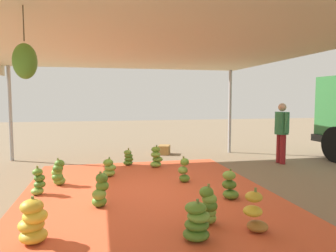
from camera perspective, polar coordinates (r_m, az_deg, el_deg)
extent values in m
plane|color=#7F6B51|center=(7.12, 21.15, -9.61)|extent=(40.00, 40.00, 0.00)
cube|color=#D1512D|center=(6.05, -3.84, -11.81)|extent=(5.58, 4.56, 0.01)
cylinder|color=#9EA0A5|center=(9.86, -26.74, 2.02)|extent=(0.10, 0.10, 2.68)
cylinder|color=#9EA0A5|center=(10.41, 11.18, 2.57)|extent=(0.10, 0.10, 2.68)
cube|color=beige|center=(5.88, -4.00, 14.34)|extent=(8.00, 7.00, 0.06)
cylinder|color=#4C422D|center=(3.61, -24.78, 16.61)|extent=(0.01, 0.01, 0.35)
ellipsoid|color=#518428|center=(3.55, -24.56, 10.66)|extent=(0.24, 0.24, 0.36)
ellipsoid|color=#518428|center=(5.70, 11.33, -12.08)|extent=(0.39, 0.39, 0.16)
ellipsoid|color=#477523|center=(5.68, 11.06, -10.39)|extent=(0.35, 0.35, 0.16)
ellipsoid|color=#75A83D|center=(5.63, 11.04, -8.81)|extent=(0.32, 0.32, 0.16)
cylinder|color=olive|center=(5.61, 11.31, -8.21)|extent=(0.04, 0.04, 0.12)
ellipsoid|color=#518428|center=(5.32, -12.39, -13.23)|extent=(0.32, 0.32, 0.18)
ellipsoid|color=#75A83D|center=(5.26, -12.40, -12.04)|extent=(0.30, 0.30, 0.18)
ellipsoid|color=#518428|center=(5.26, -11.86, -10.60)|extent=(0.30, 0.30, 0.18)
ellipsoid|color=#477523|center=(5.24, -11.94, -9.27)|extent=(0.25, 0.25, 0.18)
cylinder|color=olive|center=(5.20, -12.17, -8.71)|extent=(0.04, 0.04, 0.12)
ellipsoid|color=#477523|center=(4.11, 5.12, -18.98)|extent=(0.43, 0.43, 0.14)
ellipsoid|color=#477523|center=(4.10, 5.26, -17.42)|extent=(0.44, 0.44, 0.14)
ellipsoid|color=#6B9E38|center=(4.06, 5.59, -16.03)|extent=(0.32, 0.32, 0.14)
ellipsoid|color=#518428|center=(4.02, 5.03, -14.61)|extent=(0.38, 0.38, 0.14)
cylinder|color=olive|center=(3.98, 5.41, -13.90)|extent=(0.04, 0.04, 0.12)
ellipsoid|color=#477523|center=(8.38, -7.28, -6.64)|extent=(0.30, 0.30, 0.13)
ellipsoid|color=#477523|center=(8.39, -7.13, -6.00)|extent=(0.28, 0.28, 0.13)
ellipsoid|color=#477523|center=(8.39, -7.18, -5.38)|extent=(0.23, 0.23, 0.13)
ellipsoid|color=#6B9E38|center=(8.37, -7.34, -4.78)|extent=(0.24, 0.24, 0.13)
cylinder|color=olive|center=(8.35, -7.17, -4.39)|extent=(0.04, 0.04, 0.12)
ellipsoid|color=#75A83D|center=(4.59, 7.24, -16.22)|extent=(0.29, 0.29, 0.16)
ellipsoid|color=#75A83D|center=(4.56, 7.30, -15.17)|extent=(0.32, 0.32, 0.16)
ellipsoid|color=#477523|center=(4.50, 7.57, -14.20)|extent=(0.31, 0.31, 0.16)
ellipsoid|color=#75A83D|center=(4.49, 7.53, -13.02)|extent=(0.24, 0.24, 0.16)
ellipsoid|color=#518428|center=(4.47, 7.00, -11.87)|extent=(0.24, 0.24, 0.16)
cylinder|color=olive|center=(4.45, 7.40, -11.14)|extent=(0.04, 0.04, 0.12)
ellipsoid|color=#6B9E38|center=(6.82, -19.12, -9.37)|extent=(0.30, 0.30, 0.17)
ellipsoid|color=#518428|center=(6.76, -19.44, -8.74)|extent=(0.30, 0.30, 0.17)
ellipsoid|color=#75A83D|center=(6.78, -19.54, -7.94)|extent=(0.31, 0.31, 0.17)
ellipsoid|color=#477523|center=(6.72, -19.39, -7.29)|extent=(0.25, 0.25, 0.17)
ellipsoid|color=#477523|center=(6.73, -19.12, -6.51)|extent=(0.21, 0.21, 0.17)
cylinder|color=olive|center=(6.71, -19.38, -6.03)|extent=(0.04, 0.04, 0.12)
ellipsoid|color=#75A83D|center=(7.27, -10.69, -8.34)|extent=(0.34, 0.34, 0.16)
ellipsoid|color=#6B9E38|center=(7.23, -10.45, -7.44)|extent=(0.32, 0.32, 0.16)
ellipsoid|color=#60932D|center=(7.18, -10.82, -6.55)|extent=(0.29, 0.29, 0.16)
cylinder|color=olive|center=(7.18, -10.60, -6.06)|extent=(0.04, 0.04, 0.12)
ellipsoid|color=#75A83D|center=(6.29, -22.65, -10.86)|extent=(0.29, 0.29, 0.14)
ellipsoid|color=#477523|center=(6.27, -22.30, -9.79)|extent=(0.25, 0.25, 0.14)
ellipsoid|color=#477523|center=(6.25, -22.31, -8.74)|extent=(0.27, 0.27, 0.14)
ellipsoid|color=#518428|center=(6.21, -22.62, -7.74)|extent=(0.24, 0.24, 0.14)
cylinder|color=olive|center=(6.19, -22.65, -7.22)|extent=(0.04, 0.04, 0.12)
ellipsoid|color=gold|center=(4.33, -23.25, -17.82)|extent=(0.36, 0.36, 0.18)
ellipsoid|color=gold|center=(4.33, -23.60, -16.14)|extent=(0.37, 0.37, 0.18)
ellipsoid|color=gold|center=(4.24, -22.99, -14.83)|extent=(0.41, 0.41, 0.18)
ellipsoid|color=gold|center=(4.21, -23.52, -13.27)|extent=(0.34, 0.34, 0.18)
cylinder|color=olive|center=(4.21, -23.41, -12.41)|extent=(0.04, 0.04, 0.12)
ellipsoid|color=#75A83D|center=(8.09, -2.23, -6.95)|extent=(0.40, 0.40, 0.15)
ellipsoid|color=#60932D|center=(8.08, -1.91, -6.05)|extent=(0.38, 0.38, 0.15)
ellipsoid|color=#6B9E38|center=(8.02, -2.25, -5.22)|extent=(0.35, 0.35, 0.15)
ellipsoid|color=#60932D|center=(8.03, -2.23, -4.28)|extent=(0.33, 0.33, 0.15)
cylinder|color=olive|center=(8.00, -2.07, -3.88)|extent=(0.04, 0.04, 0.12)
ellipsoid|color=#518428|center=(6.67, 3.00, -9.46)|extent=(0.30, 0.30, 0.16)
ellipsoid|color=#75A83D|center=(6.61, 2.72, -8.03)|extent=(0.26, 0.26, 0.16)
ellipsoid|color=#60932D|center=(6.56, 3.04, -6.54)|extent=(0.18, 0.18, 0.16)
cylinder|color=olive|center=(6.55, 2.84, -6.03)|extent=(0.04, 0.04, 0.12)
ellipsoid|color=#996628|center=(4.48, 15.93, -17.11)|extent=(0.38, 0.38, 0.14)
ellipsoid|color=gold|center=(4.42, 15.14, -14.71)|extent=(0.35, 0.35, 0.14)
ellipsoid|color=gold|center=(4.35, 15.32, -12.31)|extent=(0.26, 0.26, 0.14)
cylinder|color=olive|center=(4.34, 15.62, -11.53)|extent=(0.04, 0.04, 0.12)
cylinder|color=maroon|center=(9.15, 19.55, -3.83)|extent=(0.15, 0.15, 0.80)
cylinder|color=maroon|center=(9.00, 20.15, -3.99)|extent=(0.15, 0.15, 0.80)
cylinder|color=#337A4C|center=(9.00, 19.98, 0.49)|extent=(0.37, 0.37, 0.60)
cylinder|color=#337A4C|center=(9.20, 19.18, 0.81)|extent=(0.12, 0.12, 0.53)
cylinder|color=#337A4C|center=(8.80, 20.82, 0.59)|extent=(0.12, 0.12, 0.53)
sphere|color=tan|center=(8.98, 20.05, 3.23)|extent=(0.22, 0.22, 0.22)
cube|color=olive|center=(9.98, -0.69, -4.34)|extent=(0.54, 0.47, 0.29)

